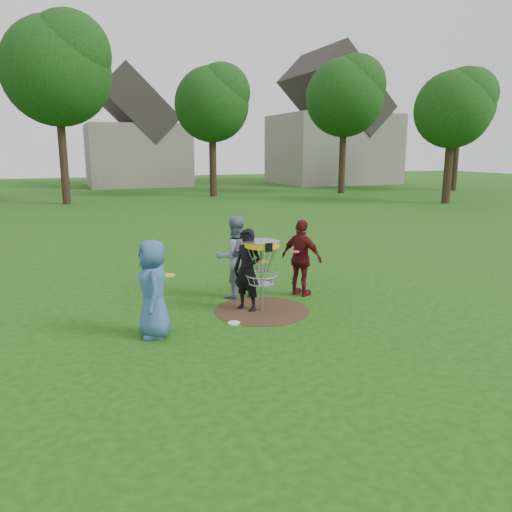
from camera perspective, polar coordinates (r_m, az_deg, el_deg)
name	(u,v)px	position (r m, az deg, el deg)	size (l,w,h in m)	color
ground	(262,311)	(9.51, 0.67, -6.25)	(100.00, 100.00, 0.00)	#19470F
dirt_patch	(262,310)	(9.51, 0.67, -6.23)	(1.80, 1.80, 0.01)	#47331E
player_blue	(153,289)	(8.19, -11.68, -3.69)	(0.78, 0.51, 1.61)	#365B94
player_black	(247,270)	(9.35, -1.00, -1.60)	(0.57, 0.37, 1.56)	black
player_grey	(235,257)	(10.18, -2.46, -0.11)	(0.82, 0.64, 1.69)	slate
player_maroon	(302,258)	(10.34, 5.23, -0.23)	(0.93, 0.39, 1.59)	#561316
disc_on_grass	(234,323)	(8.84, -2.52, -7.66)	(0.22, 0.22, 0.02)	white
disc_golf_basket	(262,258)	(9.24, 0.69, -0.25)	(0.66, 0.67, 1.38)	#9EA0A5
held_discs	(245,259)	(9.33, -1.30, -0.32)	(2.98, 1.49, 0.10)	yellow
tree_row	(126,89)	(29.46, -14.65, 17.98)	(51.20, 17.42, 9.90)	#38281C
house_row	(162,135)	(42.24, -10.69, 13.44)	(44.50, 10.65, 11.62)	gray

